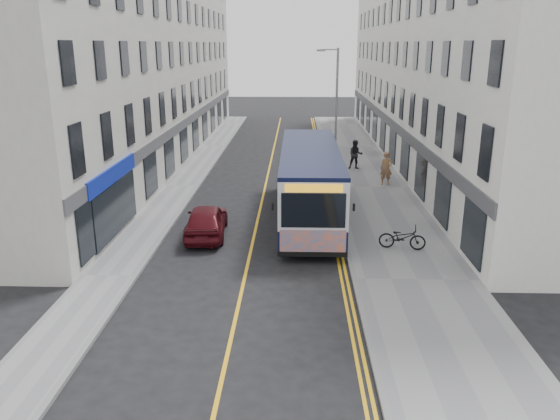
# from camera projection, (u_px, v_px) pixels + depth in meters

# --- Properties ---
(ground) EXTENTS (140.00, 140.00, 0.00)m
(ground) POSITION_uv_depth(u_px,v_px,m) (247.00, 267.00, 21.00)
(ground) COLOR black
(ground) RESTS_ON ground
(pavement_east) EXTENTS (4.50, 64.00, 0.12)m
(pavement_east) POSITION_uv_depth(u_px,v_px,m) (370.00, 188.00, 32.27)
(pavement_east) COLOR gray
(pavement_east) RESTS_ON ground
(pavement_west) EXTENTS (2.00, 64.00, 0.12)m
(pavement_west) POSITION_uv_depth(u_px,v_px,m) (181.00, 186.00, 32.60)
(pavement_west) COLOR gray
(pavement_west) RESTS_ON ground
(kerb_east) EXTENTS (0.18, 64.00, 0.13)m
(kerb_east) POSITION_uv_depth(u_px,v_px,m) (332.00, 187.00, 32.33)
(kerb_east) COLOR slate
(kerb_east) RESTS_ON ground
(kerb_west) EXTENTS (0.18, 64.00, 0.13)m
(kerb_west) POSITION_uv_depth(u_px,v_px,m) (198.00, 186.00, 32.57)
(kerb_west) COLOR slate
(kerb_west) RESTS_ON ground
(road_centre_line) EXTENTS (0.12, 64.00, 0.01)m
(road_centre_line) POSITION_uv_depth(u_px,v_px,m) (265.00, 188.00, 32.47)
(road_centre_line) COLOR #F3B015
(road_centre_line) RESTS_ON ground
(road_dbl_yellow_inner) EXTENTS (0.10, 64.00, 0.01)m
(road_dbl_yellow_inner) POSITION_uv_depth(u_px,v_px,m) (325.00, 188.00, 32.36)
(road_dbl_yellow_inner) COLOR #F3B015
(road_dbl_yellow_inner) RESTS_ON ground
(road_dbl_yellow_outer) EXTENTS (0.10, 64.00, 0.01)m
(road_dbl_yellow_outer) POSITION_uv_depth(u_px,v_px,m) (328.00, 188.00, 32.36)
(road_dbl_yellow_outer) COLOR #F3B015
(road_dbl_yellow_outer) RESTS_ON ground
(terrace_east) EXTENTS (6.00, 46.00, 13.00)m
(terrace_east) POSITION_uv_depth(u_px,v_px,m) (432.00, 69.00, 38.83)
(terrace_east) COLOR white
(terrace_east) RESTS_ON ground
(terrace_west) EXTENTS (6.00, 46.00, 13.00)m
(terrace_west) POSITION_uv_depth(u_px,v_px,m) (147.00, 69.00, 39.43)
(terrace_west) COLOR beige
(terrace_west) RESTS_ON ground
(streetlamp) EXTENTS (1.32, 0.18, 8.00)m
(streetlamp) POSITION_uv_depth(u_px,v_px,m) (335.00, 110.00, 32.98)
(streetlamp) COLOR gray
(streetlamp) RESTS_ON ground
(city_bus) EXTENTS (2.78, 11.95, 3.47)m
(city_bus) POSITION_uv_depth(u_px,v_px,m) (310.00, 181.00, 26.33)
(city_bus) COLOR black
(city_bus) RESTS_ON ground
(bicycle) EXTENTS (1.98, 0.99, 1.00)m
(bicycle) POSITION_uv_depth(u_px,v_px,m) (402.00, 237.00, 22.37)
(bicycle) COLOR black
(bicycle) RESTS_ON pavement_east
(pedestrian_near) EXTENTS (0.75, 0.52, 1.97)m
(pedestrian_near) POSITION_uv_depth(u_px,v_px,m) (386.00, 169.00, 32.45)
(pedestrian_near) COLOR #895F3E
(pedestrian_near) RESTS_ON pavement_east
(pedestrian_far) EXTENTS (0.96, 0.75, 1.95)m
(pedestrian_far) POSITION_uv_depth(u_px,v_px,m) (356.00, 155.00, 36.55)
(pedestrian_far) COLOR black
(pedestrian_far) RESTS_ON pavement_east
(car_white) EXTENTS (1.99, 4.76, 1.53)m
(car_white) POSITION_uv_depth(u_px,v_px,m) (313.00, 142.00, 43.07)
(car_white) COLOR silver
(car_white) RESTS_ON ground
(car_maroon) EXTENTS (1.97, 4.37, 1.46)m
(car_maroon) POSITION_uv_depth(u_px,v_px,m) (206.00, 220.00, 24.17)
(car_maroon) COLOR #4A0C13
(car_maroon) RESTS_ON ground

